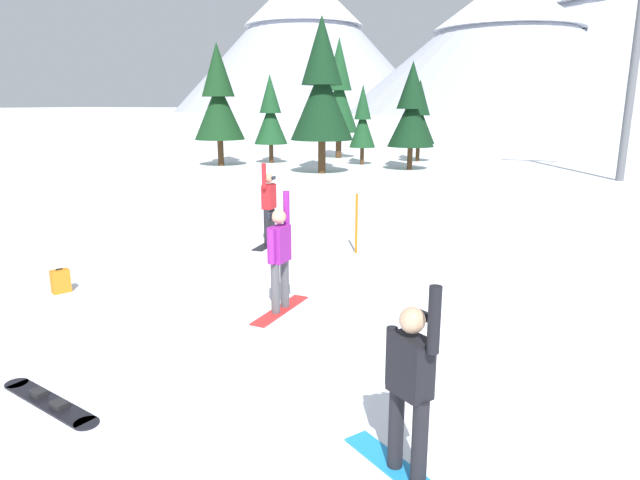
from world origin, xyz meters
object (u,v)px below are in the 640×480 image
object	(u,v)px
pine_tree_twin	(412,111)
pine_tree_leaning	(339,93)
backpack_orange	(60,281)
pine_tree_slender	(322,89)
loose_snowboard_far_spare	(49,401)
pine_tree_young	(419,117)
ski_lift_tower	(637,40)
trail_marker_pole	(356,224)
pine_tree_tall	(363,121)
snowboarder_background	(269,206)
snowboarder_midground	(280,257)
snowboarder_foreground	(410,388)
pine_tree_short	(270,115)
pine_tree_broad	(218,100)

from	to	relation	value
pine_tree_twin	pine_tree_leaning	world-z (taller)	pine_tree_leaning
backpack_orange	pine_tree_slender	bearing A→B (deg)	97.09
loose_snowboard_far_spare	pine_tree_young	bearing A→B (deg)	94.23
pine_tree_leaning	pine_tree_young	bearing A→B (deg)	-1.85
ski_lift_tower	trail_marker_pole	bearing A→B (deg)	-113.25
pine_tree_tall	snowboarder_background	bearing A→B (deg)	-78.99
pine_tree_tall	trail_marker_pole	bearing A→B (deg)	-72.41
pine_tree_twin	backpack_orange	bearing A→B (deg)	-93.72
pine_tree_young	trail_marker_pole	bearing A→B (deg)	-81.18
ski_lift_tower	snowboarder_midground	bearing A→B (deg)	-109.01
pine_tree_tall	snowboarder_midground	bearing A→B (deg)	-75.38
snowboarder_foreground	snowboarder_background	size ratio (longest dim) A/B	0.96
pine_tree_short	pine_tree_leaning	bearing A→B (deg)	59.39
trail_marker_pole	pine_tree_short	size ratio (longest dim) A/B	0.28
snowboarder_midground	trail_marker_pole	distance (m)	4.10
snowboarder_midground	pine_tree_broad	bearing A→B (deg)	124.42
loose_snowboard_far_spare	trail_marker_pole	bearing A→B (deg)	81.32
snowboarder_foreground	pine_tree_short	xyz separation A→B (m)	(-14.35, 25.31, 1.86)
snowboarder_background	trail_marker_pole	distance (m)	2.33
backpack_orange	pine_tree_short	bearing A→B (deg)	107.37
backpack_orange	pine_tree_short	world-z (taller)	pine_tree_short
snowboarder_foreground	pine_tree_slender	world-z (taller)	pine_tree_slender
pine_tree_tall	ski_lift_tower	xyz separation A→B (m)	(13.17, -2.16, 3.68)
snowboarder_background	pine_tree_slender	bearing A→B (deg)	106.88
pine_tree_short	ski_lift_tower	xyz separation A→B (m)	(18.48, -1.01, 3.35)
pine_tree_slender	pine_tree_tall	bearing A→B (deg)	82.29
loose_snowboard_far_spare	pine_tree_slender	world-z (taller)	pine_tree_slender
loose_snowboard_far_spare	pine_tree_slender	distance (m)	23.10
snowboarder_foreground	ski_lift_tower	size ratio (longest dim) A/B	0.18
snowboarder_foreground	pine_tree_broad	bearing A→B (deg)	125.52
snowboarder_midground	pine_tree_slender	size ratio (longest dim) A/B	0.27
ski_lift_tower	pine_tree_twin	bearing A→B (deg)	176.30
pine_tree_leaning	ski_lift_tower	xyz separation A→B (m)	(15.85, -5.46, 2.07)
snowboarder_midground	pine_tree_young	size ratio (longest dim) A/B	0.42
pine_tree_twin	ski_lift_tower	distance (m)	10.48
pine_tree_tall	ski_lift_tower	distance (m)	13.84
pine_tree_leaning	backpack_orange	bearing A→B (deg)	-80.71
pine_tree_twin	pine_tree_short	world-z (taller)	pine_tree_twin
pine_tree_broad	pine_tree_young	bearing A→B (deg)	34.63
pine_tree_short	pine_tree_young	size ratio (longest dim) A/B	1.05
trail_marker_pole	loose_snowboard_far_spare	bearing A→B (deg)	-98.68
loose_snowboard_far_spare	trail_marker_pole	distance (m)	7.99
snowboarder_background	snowboarder_midground	bearing A→B (deg)	-60.62
pine_tree_young	snowboarder_background	bearing A→B (deg)	-87.14
pine_tree_slender	pine_tree_young	distance (m)	8.58
trail_marker_pole	pine_tree_leaning	bearing A→B (deg)	111.34
pine_tree_tall	snowboarder_foreground	bearing A→B (deg)	-71.15
snowboarder_foreground	pine_tree_twin	distance (m)	25.72
pine_tree_leaning	pine_tree_short	distance (m)	5.33
pine_tree_twin	pine_tree_young	world-z (taller)	pine_tree_twin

